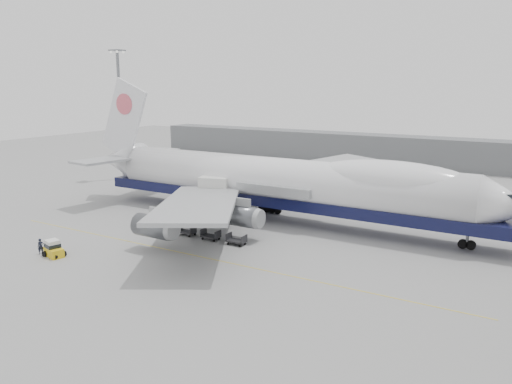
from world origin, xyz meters
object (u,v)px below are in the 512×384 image
Objects in this scene: airliner at (282,182)px; ground_worker at (41,246)px; catering_truck at (215,195)px; baggage_tug at (53,249)px.

airliner reaches higher than ground_worker.
airliner is 37.36× the size of ground_worker.
baggage_tug is at bearing -120.07° from catering_truck.
ground_worker is (-17.00, -26.45, -4.73)m from airliner.
ground_worker is (-1.89, -0.23, 0.07)m from baggage_tug.
catering_truck is 2.13× the size of baggage_tug.
airliner is 30.64m from baggage_tug.
baggage_tug is (-15.11, -26.22, -4.80)m from airliner.
catering_truck is at bearing 6.84° from ground_worker.
ground_worker is (-7.89, -22.97, -2.53)m from catering_truck.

